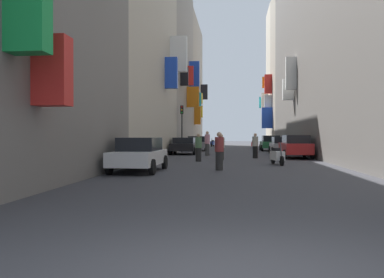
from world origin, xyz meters
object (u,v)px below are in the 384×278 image
Objects in this scene: pedestrian_near_right at (207,143)px; parked_car_silver at (283,145)px; pedestrian_near_left at (199,148)px; traffic_light_near_corner at (182,120)px; scooter_red at (253,144)px; parked_car_red at (295,146)px; parked_car_black at (184,145)px; pedestrian_mid_street at (255,146)px; scooter_blue at (212,143)px; parked_car_green at (270,143)px; parked_car_white at (139,154)px; parked_car_grey at (197,143)px; scooter_white at (277,156)px; pedestrian_crossing at (221,147)px; pedestrian_far_away at (219,151)px.

parked_car_silver is at bearing 25.34° from pedestrian_near_right.
traffic_light_near_corner is at bearing 101.68° from pedestrian_near_left.
traffic_light_near_corner reaches higher than scooter_red.
pedestrian_near_left reaches higher than parked_car_red.
scooter_red is 1.11× the size of pedestrian_near_right.
parked_car_black is 9.20m from parked_car_red.
scooter_blue is at bearing 98.87° from pedestrian_mid_street.
parked_car_silver is 7.17m from parked_car_green.
parked_car_green reaches higher than parked_car_white.
parked_car_red is 27.05m from scooter_blue.
traffic_light_near_corner reaches higher than parked_car_grey.
parked_car_red is at bearing -88.47° from parked_car_silver.
scooter_blue is at bearing 107.63° from parked_car_silver.
scooter_red is at bearing -50.66° from scooter_blue.
parked_car_grey is 10.26m from parked_car_silver.
parked_car_black reaches higher than scooter_blue.
parked_car_white is at bearing -107.78° from parked_car_green.
parked_car_red is 12.51m from parked_car_green.
parked_car_green is at bearing 46.33° from parked_car_black.
scooter_red is at bearing 87.56° from pedestrian_mid_street.
scooter_red is 1.22× the size of pedestrian_mid_street.
pedestrian_near_left is at bearing 152.33° from scooter_white.
scooter_white is at bearing -65.08° from traffic_light_near_corner.
pedestrian_crossing is (2.03, -28.84, 0.30)m from scooter_blue.
parked_car_white is 31.23m from scooter_red.
traffic_light_near_corner reaches higher than parked_car_silver.
scooter_white is 1.09× the size of pedestrian_near_right.
parked_car_silver is 2.02× the size of scooter_white.
scooter_white is 1.22× the size of pedestrian_near_left.
scooter_white is 1.19× the size of pedestrian_mid_street.
parked_car_grey is at bearing 99.42° from pedestrian_near_right.
pedestrian_crossing is (-2.92, 3.52, 0.30)m from scooter_white.
scooter_blue is (1.10, 36.76, -0.27)m from parked_car_white.
pedestrian_far_away reaches higher than pedestrian_crossing.
parked_car_white is at bearing -91.72° from scooter_blue.
scooter_blue is at bearing 92.04° from pedestrian_near_right.
parked_car_red is at bearing -75.51° from scooter_blue.
pedestrian_far_away reaches higher than scooter_blue.
parked_car_green is at bearing -65.30° from scooter_blue.
scooter_blue is at bearing 91.46° from pedestrian_near_left.
parked_car_silver is (-0.14, 5.34, -0.06)m from parked_car_red.
parked_car_grey is at bearing -127.39° from scooter_red.
pedestrian_crossing is 0.98× the size of pedestrian_near_left.
parked_car_red is 2.39× the size of scooter_blue.
pedestrian_near_left reaches higher than parked_car_black.
scooter_blue is 7.94m from scooter_red.
parked_car_white is 3.38m from pedestrian_far_away.
traffic_light_near_corner is at bearing 160.73° from parked_car_silver.
parked_car_silver is 6.40m from pedestrian_near_right.
pedestrian_near_right is at bearing -65.33° from traffic_light_near_corner.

